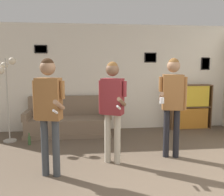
% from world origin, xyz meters
% --- Properties ---
extents(wall_back, '(8.21, 0.08, 2.70)m').
position_xyz_m(wall_back, '(0.00, 3.82, 1.35)').
color(wall_back, silver).
rests_on(wall_back, ground_plane).
extents(couch, '(2.02, 0.80, 0.91)m').
position_xyz_m(couch, '(-1.28, 3.41, 0.30)').
color(couch, '#7A6651').
rests_on(couch, ground_plane).
extents(bookshelf, '(1.07, 0.30, 1.17)m').
position_xyz_m(bookshelf, '(1.89, 3.60, 0.58)').
color(bookshelf, brown).
rests_on(bookshelf, ground_plane).
extents(floor_lamp, '(0.36, 0.40, 1.85)m').
position_xyz_m(floor_lamp, '(-2.55, 2.97, 1.33)').
color(floor_lamp, '#ADA89E').
rests_on(floor_lamp, ground_plane).
extents(person_player_foreground_left, '(0.48, 0.56, 1.80)m').
position_xyz_m(person_player_foreground_left, '(-1.42, 1.12, 1.12)').
color(person_player_foreground_left, '#3D4247').
rests_on(person_player_foreground_left, ground_plane).
extents(person_player_foreground_center, '(0.45, 0.60, 1.75)m').
position_xyz_m(person_player_foreground_center, '(-0.42, 1.52, 1.09)').
color(person_player_foreground_center, '#B7AD99').
rests_on(person_player_foreground_center, ground_plane).
extents(person_watcher_holding_cup, '(0.56, 0.42, 1.81)m').
position_xyz_m(person_watcher_holding_cup, '(0.68, 1.66, 1.13)').
color(person_watcher_holding_cup, black).
rests_on(person_watcher_holding_cup, ground_plane).
extents(bottle_on_floor, '(0.06, 0.06, 0.26)m').
position_xyz_m(bottle_on_floor, '(-2.07, 2.68, 0.10)').
color(bottle_on_floor, '#3D6638').
rests_on(bottle_on_floor, ground_plane).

